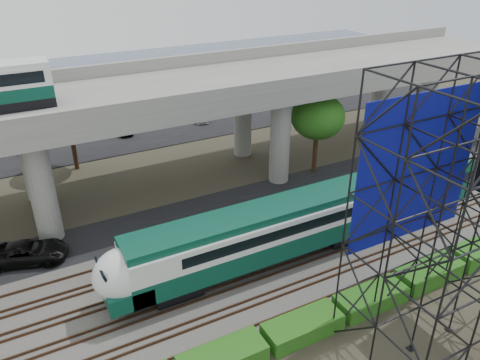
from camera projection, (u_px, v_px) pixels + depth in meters
ground at (250, 294)px, 29.42m from camera, size 140.00×140.00×0.00m
ballast_bed at (235, 275)px, 30.95m from camera, size 90.00×12.00×0.20m
service_road at (186, 217)px, 37.66m from camera, size 90.00×5.00×0.08m
parking_lot at (112, 126)px, 56.13m from camera, size 90.00×18.00×0.08m
harbor_water at (77, 83)px, 73.44m from camera, size 140.00×40.00×0.03m
rail_tracks at (235, 273)px, 30.87m from camera, size 90.00×9.52×0.16m
commuter_train at (293, 223)px, 31.55m from camera, size 29.30×3.06×4.30m
overpass at (144, 102)px, 37.85m from camera, size 80.00×12.00×12.40m
scaffold_tower at (458, 226)px, 22.72m from camera, size 9.36×6.36×15.00m
hedge_strip at (303, 326)px, 26.21m from camera, size 34.60×1.80×1.20m
trees at (102, 140)px, 37.64m from camera, size 40.94×16.94×7.69m
suv at (27, 252)px, 32.03m from camera, size 5.82×3.95×1.48m
parked_cars at (114, 121)px, 55.72m from camera, size 39.31×9.69×1.31m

